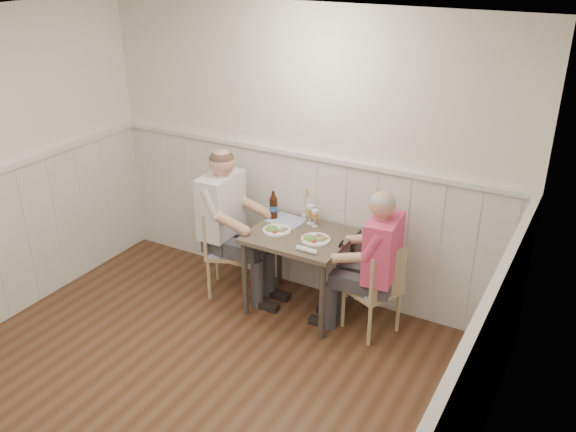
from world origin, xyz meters
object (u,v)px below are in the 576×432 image
object	(u,v)px
dining_table	(299,245)
diner_cream	(226,234)
man_in_pink	(376,275)
chair_left	(225,246)
grass_vase	(304,206)
chair_right	(376,287)
beer_bottle	(273,206)

from	to	relation	value
dining_table	diner_cream	world-z (taller)	diner_cream
dining_table	man_in_pink	world-z (taller)	man_in_pink
chair_left	diner_cream	world-z (taller)	diner_cream
man_in_pink	grass_vase	xyz separation A→B (m)	(-0.80, 0.24, 0.35)
chair_right	diner_cream	world-z (taller)	diner_cream
beer_bottle	grass_vase	distance (m)	0.29
grass_vase	diner_cream	bearing A→B (deg)	-155.74
dining_table	grass_vase	size ratio (longest dim) A/B	2.52
chair_left	grass_vase	bearing A→B (deg)	23.26
chair_left	man_in_pink	xyz separation A→B (m)	(1.47, 0.05, 0.08)
chair_left	beer_bottle	size ratio (longest dim) A/B	3.29
diner_cream	grass_vase	bearing A→B (deg)	24.26
man_in_pink	beer_bottle	world-z (taller)	man_in_pink
chair_right	beer_bottle	distance (m)	1.17
chair_left	man_in_pink	world-z (taller)	man_in_pink
dining_table	grass_vase	bearing A→B (deg)	108.77
chair_right	grass_vase	xyz separation A→B (m)	(-0.80, 0.24, 0.46)
chair_right	beer_bottle	world-z (taller)	beer_bottle
chair_left	diner_cream	distance (m)	0.14
chair_left	man_in_pink	bearing A→B (deg)	1.77
chair_right	beer_bottle	bearing A→B (deg)	171.02
beer_bottle	dining_table	bearing A→B (deg)	-25.60
chair_left	chair_right	bearing A→B (deg)	1.82
diner_cream	beer_bottle	size ratio (longest dim) A/B	5.46
chair_right	diner_cream	bearing A→B (deg)	-178.09
dining_table	beer_bottle	distance (m)	0.45
man_in_pink	diner_cream	world-z (taller)	diner_cream
dining_table	beer_bottle	world-z (taller)	beer_bottle
beer_bottle	chair_left	bearing A→B (deg)	-151.49
dining_table	diner_cream	bearing A→B (deg)	-176.24
diner_cream	man_in_pink	bearing A→B (deg)	1.85
man_in_pink	dining_table	bearing A→B (deg)	179.91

